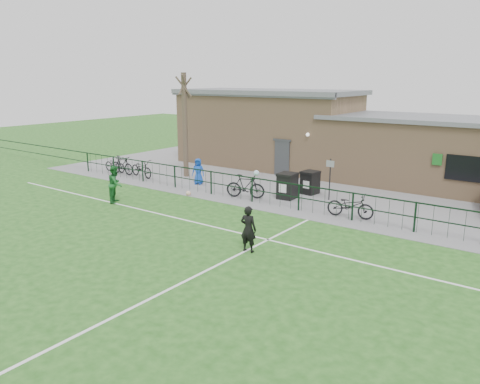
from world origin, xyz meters
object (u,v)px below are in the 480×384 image
Objects in this scene: bicycle_c at (142,168)px; bicycle_a at (115,164)px; bicycle_b at (122,165)px; bicycle_d at (245,186)px; ball_ground at (188,193)px; wheelie_bin_right at (287,187)px; sign_post at (330,179)px; outfield_player at (115,184)px; bare_tree at (185,126)px; spectator_child at (198,171)px; bicycle_e at (350,205)px; wheelie_bin_left at (310,183)px.

bicycle_a is at bearing 96.40° from bicycle_c.
bicycle_b is 0.97× the size of bicycle_d.
wheelie_bin_right is at bearing 29.10° from ball_ground.
sign_post is at bearing -71.92° from bicycle_c.
bicycle_d is 1.10× the size of outfield_player.
bicycle_d is at bearing -79.96° from outfield_player.
ball_ground is at bearing -104.80° from bicycle_a.
spectator_child is at bearing -30.57° from bare_tree.
bicycle_e is at bearing -91.46° from bicycle_b.
bare_tree is 6.78m from outfield_player.
bicycle_b is (-11.04, -0.87, -0.02)m from wheelie_bin_right.
outfield_player is at bearing 104.78° from bicycle_e.
bicycle_d is at bearing -151.85° from wheelie_bin_right.
bicycle_e reaches higher than bicycle_a.
bicycle_d is at bearing 81.32° from bicycle_e.
spectator_child is at bearing 119.91° from ball_ground.
bicycle_b is at bearing -171.90° from sign_post.
wheelie_bin_right is at bearing -75.98° from bicycle_c.
bicycle_c is at bearing -95.03° from bicycle_a.
bare_tree reaches higher than sign_post.
outfield_player is 3.57m from ball_ground.
wheelie_bin_left is 11.71m from bicycle_b.
bare_tree reaches higher than bicycle_d.
bare_tree is at bearing 125.44° from spectator_child.
bicycle_a is at bearing -164.53° from wheelie_bin_left.
spectator_child is at bearing -88.17° from bicycle_a.
bicycle_a is at bearing 80.17° from bicycle_e.
bicycle_e is (13.20, -0.43, -0.01)m from bicycle_c.
sign_post is 1.14× the size of outfield_player.
bicycle_c is 1.40× the size of spectator_child.
wheelie_bin_right reaches higher than ball_ground.
ball_ground is at bearing -151.14° from sign_post.
bicycle_b is 6.94m from ball_ground.
wheelie_bin_right is 0.62× the size of bicycle_b.
bare_tree is at bearing -170.45° from wheelie_bin_left.
bicycle_c is 5.45m from ball_ground.
ball_ground is (1.27, -2.20, -0.61)m from spectator_child.
bicycle_c is (-9.46, -0.75, -0.06)m from wheelie_bin_right.
ball_ground is (-2.57, -1.29, -0.47)m from bicycle_d.
spectator_child reaches higher than bicycle_d.
outfield_player is (4.84, -4.43, 0.29)m from bicycle_b.
sign_post is 10.11m from outfield_player.
wheelie_bin_right is 0.82× the size of spectator_child.
spectator_child reaches higher than wheelie_bin_left.
ball_ground is at bearing -102.84° from bicycle_b.
bare_tree is at bearing 168.11° from wheelie_bin_right.
wheelie_bin_right is 11.07m from bicycle_b.
bicycle_b is 1.31× the size of spectator_child.
wheelie_bin_left is 10.14m from bicycle_c.
bicycle_d reaches higher than bicycle_a.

